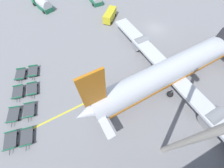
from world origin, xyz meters
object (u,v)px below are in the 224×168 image
at_px(baggage_dolly_row_near_col_b, 18,92).
at_px(baggage_dolly_row_near_col_a, 20,74).
at_px(fuel_tanker_secondary, 43,4).
at_px(baggage_dolly_row_mid_a_col_d, 27,137).
at_px(baggage_dolly_row_mid_a_col_a, 33,71).
at_px(baggage_dolly_row_near_col_c, 13,115).
at_px(baggage_dolly_row_near_col_d, 11,141).
at_px(baggage_dolly_row_mid_a_col_c, 29,110).
at_px(airplane, 175,68).
at_px(baggage_dolly_row_mid_a_col_b, 32,89).
at_px(service_van, 110,15).

bearing_deg(baggage_dolly_row_near_col_b, baggage_dolly_row_near_col_a, 166.83).
bearing_deg(fuel_tanker_secondary, baggage_dolly_row_mid_a_col_d, -15.40).
bearing_deg(baggage_dolly_row_mid_a_col_a, baggage_dolly_row_near_col_c, -29.59).
relative_size(baggage_dolly_row_near_col_c, baggage_dolly_row_mid_a_col_a, 1.00).
bearing_deg(baggage_dolly_row_near_col_d, baggage_dolly_row_near_col_a, 166.69).
height_order(baggage_dolly_row_near_col_d, baggage_dolly_row_mid_a_col_a, same).
height_order(baggage_dolly_row_near_col_c, baggage_dolly_row_mid_a_col_c, same).
xyz_separation_m(baggage_dolly_row_mid_a_col_c, baggage_dolly_row_mid_a_col_d, (4.20, -0.97, 0.00)).
bearing_deg(airplane, baggage_dolly_row_mid_a_col_d, -91.10).
bearing_deg(baggage_dolly_row_near_col_c, airplane, 79.79).
distance_m(airplane, baggage_dolly_row_near_col_b, 28.42).
distance_m(baggage_dolly_row_near_col_a, baggage_dolly_row_mid_a_col_b, 4.59).
bearing_deg(baggage_dolly_row_mid_a_col_d, baggage_dolly_row_near_col_c, -162.20).
relative_size(baggage_dolly_row_mid_a_col_a, baggage_dolly_row_mid_a_col_b, 1.00).
xyz_separation_m(fuel_tanker_secondary, baggage_dolly_row_near_col_c, (29.78, -10.90, -0.81)).
distance_m(fuel_tanker_secondary, service_van, 19.46).
bearing_deg(baggage_dolly_row_mid_a_col_b, baggage_dolly_row_near_col_c, -44.28).
bearing_deg(baggage_dolly_row_mid_a_col_d, baggage_dolly_row_mid_a_col_c, 166.94).
xyz_separation_m(baggage_dolly_row_near_col_a, baggage_dolly_row_mid_a_col_a, (0.33, 2.30, 0.00)).
relative_size(baggage_dolly_row_mid_a_col_c, baggage_dolly_row_mid_a_col_d, 1.00).
height_order(airplane, baggage_dolly_row_near_col_a, airplane).
distance_m(service_van, baggage_dolly_row_mid_a_col_d, 32.23).
bearing_deg(airplane, baggage_dolly_row_mid_a_col_b, -109.52).
bearing_deg(airplane, baggage_dolly_row_near_col_a, -116.65).
height_order(fuel_tanker_secondary, baggage_dolly_row_mid_a_col_b, fuel_tanker_secondary).
bearing_deg(airplane, baggage_dolly_row_mid_a_col_c, -100.45).
distance_m(service_van, baggage_dolly_row_mid_a_col_b, 25.69).
distance_m(baggage_dolly_row_near_col_a, baggage_dolly_row_mid_a_col_a, 2.32).
height_order(baggage_dolly_row_near_col_a, baggage_dolly_row_near_col_c, same).
distance_m(baggage_dolly_row_mid_a_col_c, baggage_dolly_row_mid_a_col_d, 4.31).
relative_size(baggage_dolly_row_near_col_b, baggage_dolly_row_near_col_d, 1.00).
xyz_separation_m(fuel_tanker_secondary, baggage_dolly_row_mid_a_col_c, (30.10, -8.47, -0.81)).
height_order(baggage_dolly_row_near_col_b, baggage_dolly_row_mid_a_col_b, same).
relative_size(baggage_dolly_row_near_col_a, baggage_dolly_row_near_col_d, 1.00).
bearing_deg(fuel_tanker_secondary, baggage_dolly_row_mid_a_col_b, -15.73).
height_order(service_van, baggage_dolly_row_mid_a_col_a, service_van).
height_order(baggage_dolly_row_near_col_b, baggage_dolly_row_near_col_c, same).
relative_size(baggage_dolly_row_mid_a_col_b, baggage_dolly_row_mid_a_col_d, 1.00).
relative_size(fuel_tanker_secondary, baggage_dolly_row_near_col_d, 2.35).
xyz_separation_m(baggage_dolly_row_near_col_a, baggage_dolly_row_near_col_c, (7.97, -2.04, 0.00)).
xyz_separation_m(baggage_dolly_row_mid_a_col_a, baggage_dolly_row_mid_a_col_c, (7.96, -1.91, 0.00)).
height_order(airplane, baggage_dolly_row_mid_a_col_b, airplane).
height_order(baggage_dolly_row_mid_a_col_b, baggage_dolly_row_mid_a_col_c, same).
bearing_deg(baggage_dolly_row_near_col_d, baggage_dolly_row_near_col_b, 166.62).
bearing_deg(baggage_dolly_row_mid_a_col_a, baggage_dolly_row_near_col_b, -42.02).
height_order(baggage_dolly_row_near_col_a, baggage_dolly_row_mid_a_col_a, same).
relative_size(fuel_tanker_secondary, baggage_dolly_row_mid_a_col_c, 2.34).
bearing_deg(baggage_dolly_row_mid_a_col_b, baggage_dolly_row_mid_a_col_c, -15.66).
bearing_deg(baggage_dolly_row_mid_a_col_c, baggage_dolly_row_near_col_b, -163.59).
height_order(baggage_dolly_row_near_col_a, baggage_dolly_row_near_col_b, same).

